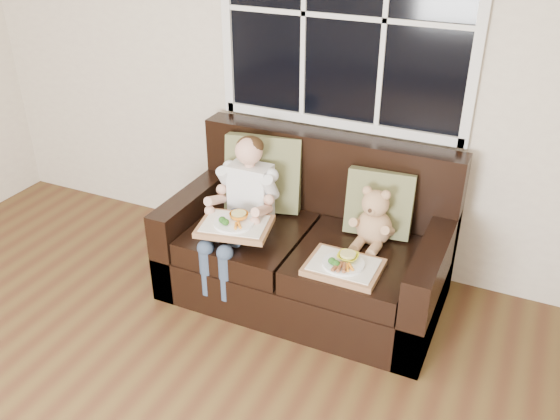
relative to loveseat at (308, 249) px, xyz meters
The scene contains 8 objects.
window_back 1.42m from the loveseat, 90.00° to the left, with size 1.62×0.04×1.37m.
loveseat is the anchor object (origin of this frame).
pillow_left 0.57m from the loveseat, 158.37° to the left, with size 0.53×0.33×0.50m.
pillow_right 0.54m from the loveseat, 21.43° to the left, with size 0.42×0.23×0.41m.
child 0.53m from the loveseat, 163.18° to the right, with size 0.38×0.59×0.85m.
teddy_bear 0.49m from the loveseat, ahead, with size 0.23×0.28×0.38m.
tray_left 0.54m from the loveseat, 136.27° to the right, with size 0.47×0.39×0.10m.
tray_right 0.50m from the loveseat, 43.64° to the right, with size 0.41×0.31×0.09m.
Camera 1 is at (1.69, -0.92, 2.33)m, focal length 38.00 mm.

